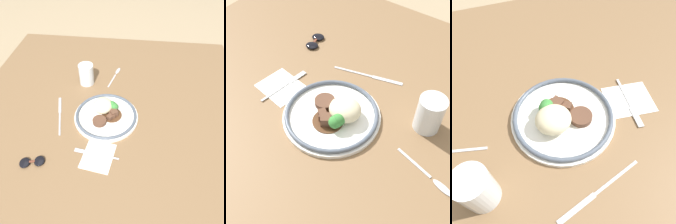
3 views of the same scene
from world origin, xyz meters
The scene contains 7 objects.
ground_plane centered at (0.00, 0.00, 0.00)m, with size 8.00×8.00×0.00m, color #998466.
dining_table centered at (0.00, 0.00, 0.02)m, with size 1.38×1.27×0.05m.
napkin centered at (-0.20, 0.01, 0.05)m, with size 0.15×0.13×0.00m.
plate centered at (0.00, 0.01, 0.07)m, with size 0.27×0.27×0.07m.
juice_glass centered at (0.22, 0.14, 0.09)m, with size 0.07×0.07×0.10m.
fork centered at (-0.19, 0.04, 0.05)m, with size 0.03×0.17×0.00m.
knife centered at (-0.01, 0.21, 0.05)m, with size 0.22×0.07×0.00m.
Camera 3 is at (0.10, 0.31, 0.53)m, focal length 35.00 mm.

